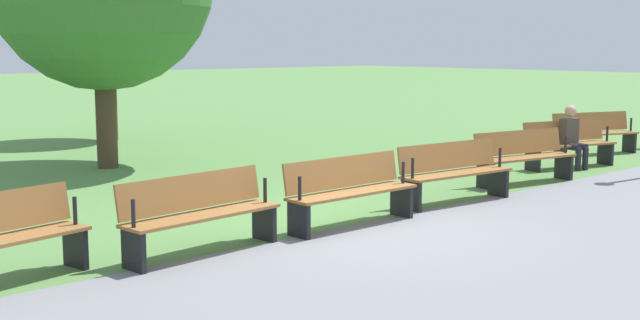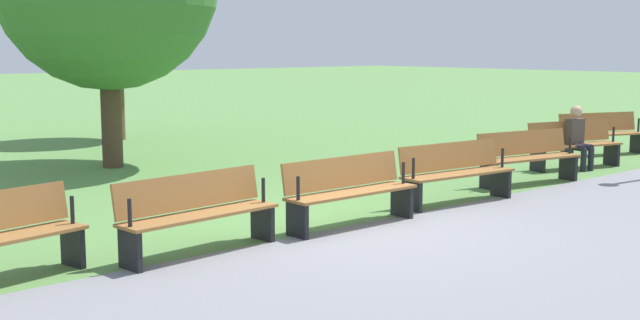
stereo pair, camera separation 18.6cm
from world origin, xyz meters
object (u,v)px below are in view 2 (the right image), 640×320
at_px(bench_4, 349,189).
at_px(bench_5, 197,211).
at_px(bench_3, 455,171).
at_px(bench_1, 574,143).
at_px(person_seated, 578,136).
at_px(bench_2, 527,156).
at_px(tree_0, 112,8).
at_px(bench_0, 601,132).

relative_size(bench_4, bench_5, 0.98).
relative_size(bench_3, bench_5, 1.00).
relative_size(bench_1, bench_4, 1.03).
bearing_deg(bench_1, person_seated, 75.93).
height_order(bench_2, person_seated, person_seated).
relative_size(bench_1, tree_0, 0.43).
bearing_deg(bench_4, tree_0, -101.19).
bearing_deg(bench_1, bench_3, 25.05).
relative_size(bench_4, tree_0, 0.42).
relative_size(bench_5, tree_0, 0.43).
bearing_deg(bench_3, tree_0, -84.57).
distance_m(bench_1, bench_3, 4.45).
xyz_separation_m(bench_0, person_seated, (2.20, 0.80, 0.16)).
height_order(bench_0, bench_2, same).
bearing_deg(person_seated, tree_0, -51.50).
bearing_deg(person_seated, bench_1, -104.07).
distance_m(bench_0, bench_4, 8.88).
bearing_deg(bench_0, tree_0, -34.69).
bearing_deg(bench_3, person_seated, -166.52).
bearing_deg(person_seated, bench_3, 23.52).
xyz_separation_m(person_seated, tree_0, (4.39, -10.13, 2.60)).
xyz_separation_m(bench_1, tree_0, (4.46, -10.00, 2.75)).
bearing_deg(bench_5, bench_0, -177.53).
bearing_deg(bench_1, tree_0, -50.88).
distance_m(bench_4, person_seated, 6.59).
distance_m(bench_2, bench_4, 4.46).
relative_size(bench_3, tree_0, 0.43).
xyz_separation_m(bench_4, person_seated, (-6.54, -0.74, 0.16)).
distance_m(bench_3, bench_5, 4.46).
distance_m(bench_3, person_seated, 4.37).
bearing_deg(bench_2, bench_0, -154.98).
height_order(bench_5, tree_0, tree_0).
relative_size(bench_0, tree_0, 0.43).
bearing_deg(bench_4, person_seated, -173.55).
relative_size(bench_1, person_seated, 1.67).
relative_size(bench_2, person_seated, 1.67).
distance_m(bench_3, tree_0, 11.12).
height_order(bench_3, bench_5, same).
distance_m(bench_4, bench_5, 2.23).
bearing_deg(bench_4, bench_3, -177.50).
bearing_deg(bench_5, bench_2, 177.48).
distance_m(bench_3, bench_4, 2.23).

